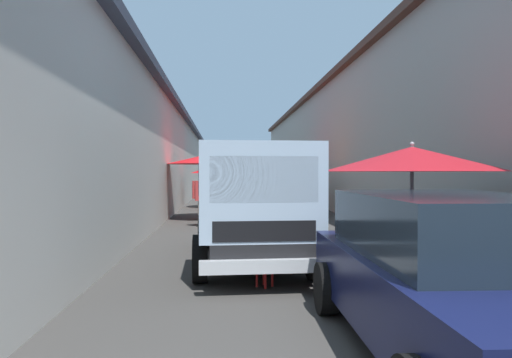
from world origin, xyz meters
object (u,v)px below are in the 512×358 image
at_px(fruit_stall_near_left, 208,166).
at_px(fruit_stall_near_right, 412,172).
at_px(plastic_stool, 265,264).
at_px(fruit_stall_far_left, 298,168).
at_px(parked_scooter, 368,219).
at_px(delivery_truck, 254,209).
at_px(vendor_by_crates, 203,196).
at_px(hatchback_car, 452,276).
at_px(fruit_stall_mid_lane, 288,170).
at_px(fruit_stall_far_right, 214,175).

height_order(fruit_stall_near_left, fruit_stall_near_right, fruit_stall_near_left).
bearing_deg(plastic_stool, fruit_stall_near_right, -84.81).
xyz_separation_m(fruit_stall_far_left, parked_scooter, (-9.42, -0.26, -1.39)).
height_order(delivery_truck, parked_scooter, delivery_truck).
bearing_deg(vendor_by_crates, parked_scooter, -117.44).
bearing_deg(parked_scooter, hatchback_car, 166.99).
height_order(hatchback_car, vendor_by_crates, vendor_by_crates).
distance_m(fruit_stall_mid_lane, fruit_stall_near_right, 10.74).
xyz_separation_m(fruit_stall_far_left, fruit_stall_near_right, (-14.09, 0.61, -0.18)).
xyz_separation_m(hatchback_car, plastic_stool, (2.59, 1.42, -0.41)).
bearing_deg(vendor_by_crates, hatchback_car, -164.88).
xyz_separation_m(fruit_stall_mid_lane, fruit_stall_far_right, (3.61, 2.97, -0.19)).
bearing_deg(fruit_stall_near_left, delivery_truck, -172.80).
relative_size(fruit_stall_mid_lane, delivery_truck, 0.51).
height_order(fruit_stall_far_right, parked_scooter, fruit_stall_far_right).
height_order(fruit_stall_mid_lane, fruit_stall_far_right, fruit_stall_mid_lane).
relative_size(fruit_stall_near_right, vendor_by_crates, 1.67).
xyz_separation_m(vendor_by_crates, parked_scooter, (-2.26, -4.35, -0.49)).
height_order(fruit_stall_near_left, delivery_truck, fruit_stall_near_left).
bearing_deg(fruit_stall_mid_lane, delivery_truck, 168.46).
height_order(fruit_stall_far_right, fruit_stall_near_left, fruit_stall_near_left).
height_order(hatchback_car, delivery_truck, delivery_truck).
xyz_separation_m(delivery_truck, vendor_by_crates, (6.12, 1.12, -0.11)).
bearing_deg(fruit_stall_far_right, fruit_stall_far_left, -93.84).
bearing_deg(fruit_stall_near_right, delivery_truck, 71.11).
distance_m(fruit_stall_far_right, vendor_by_crates, 7.45).
xyz_separation_m(fruit_stall_mid_lane, fruit_stall_near_right, (-10.74, -0.33, -0.07)).
distance_m(fruit_stall_far_right, plastic_stool, 14.65).
distance_m(hatchback_car, plastic_stool, 2.98).
relative_size(fruit_stall_far_right, fruit_stall_near_right, 0.82).
height_order(fruit_stall_near_left, plastic_stool, fruit_stall_near_left).
bearing_deg(fruit_stall_far_left, vendor_by_crates, 150.23).
height_order(fruit_stall_near_left, fruit_stall_far_left, fruit_stall_far_left).
relative_size(fruit_stall_near_left, hatchback_car, 0.72).
bearing_deg(delivery_truck, fruit_stall_far_left, -12.63).
bearing_deg(plastic_stool, fruit_stall_far_right, 4.03).
xyz_separation_m(fruit_stall_near_left, hatchback_car, (-11.94, -2.56, -1.15)).
relative_size(fruit_stall_near_left, fruit_stall_near_right, 1.05).
bearing_deg(fruit_stall_near_right, plastic_stool, 95.19).
height_order(fruit_stall_far_left, delivery_truck, fruit_stall_far_left).
height_order(hatchback_car, plastic_stool, hatchback_car).
relative_size(fruit_stall_mid_lane, fruit_stall_far_right, 1.13).
height_order(hatchback_car, parked_scooter, hatchback_car).
bearing_deg(fruit_stall_far_right, plastic_stool, -175.97).
xyz_separation_m(fruit_stall_near_left, parked_scooter, (-4.48, -4.29, -1.44)).
relative_size(hatchback_car, delivery_truck, 0.80).
bearing_deg(delivery_truck, hatchback_car, -157.30).
xyz_separation_m(fruit_stall_far_right, hatchback_car, (-17.15, -2.45, -0.81)).
relative_size(delivery_truck, plastic_stool, 11.42).
xyz_separation_m(hatchback_car, delivery_truck, (3.60, 1.51, 0.30)).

